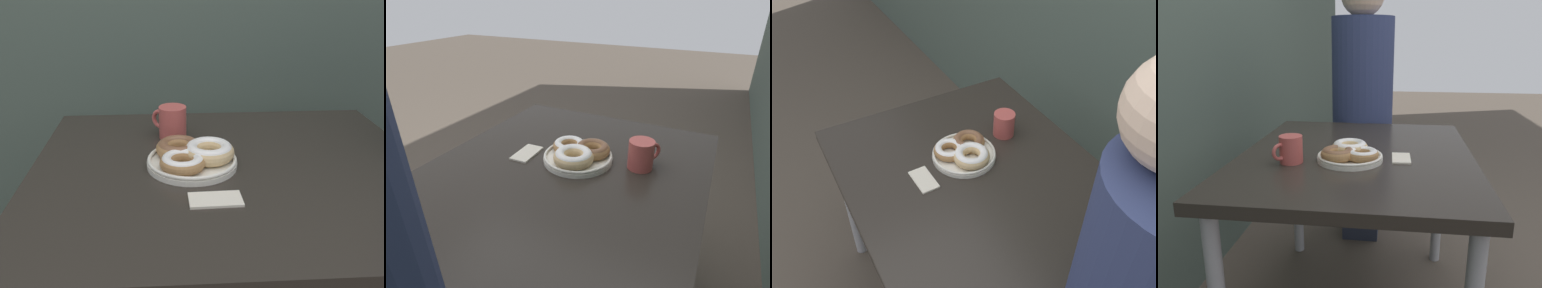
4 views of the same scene
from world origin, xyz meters
TOP-DOWN VIEW (x-y plane):
  - ground_plane at (0.00, 0.00)m, footprint 14.00×14.00m
  - dining_table at (0.00, 0.35)m, footprint 1.02×0.85m
  - donut_plate at (-0.10, 0.37)m, footprint 0.24×0.23m
  - coffee_mug at (-0.15, 0.57)m, footprint 0.10×0.09m
  - napkin at (-0.06, 0.19)m, footprint 0.12×0.07m

SIDE VIEW (x-z plane):
  - ground_plane at x=0.00m, z-range 0.00..0.00m
  - dining_table at x=0.00m, z-range 0.28..0.99m
  - napkin at x=-0.06m, z-range 0.71..0.72m
  - donut_plate at x=-0.10m, z-range 0.71..0.77m
  - coffee_mug at x=-0.15m, z-range 0.71..0.81m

